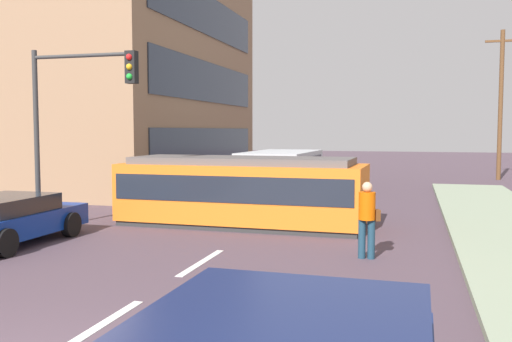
% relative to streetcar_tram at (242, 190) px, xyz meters
% --- Properties ---
extents(ground_plane, '(120.00, 120.00, 0.00)m').
position_rel_streetcar_tram_xyz_m(ground_plane, '(0.56, -0.71, -1.03)').
color(ground_plane, '#4D3C47').
extents(lane_stripe_1, '(0.16, 2.40, 0.01)m').
position_rel_streetcar_tram_xyz_m(lane_stripe_1, '(0.56, -8.71, -1.03)').
color(lane_stripe_1, silver).
rests_on(lane_stripe_1, ground).
extents(lane_stripe_2, '(0.16, 2.40, 0.01)m').
position_rel_streetcar_tram_xyz_m(lane_stripe_2, '(0.56, -4.71, -1.03)').
color(lane_stripe_2, silver).
rests_on(lane_stripe_2, ground).
extents(lane_stripe_3, '(0.16, 2.40, 0.01)m').
position_rel_streetcar_tram_xyz_m(lane_stripe_3, '(0.56, 6.00, -1.03)').
color(lane_stripe_3, silver).
rests_on(lane_stripe_3, ground).
extents(lane_stripe_4, '(0.16, 2.40, 0.01)m').
position_rel_streetcar_tram_xyz_m(lane_stripe_4, '(0.56, 12.00, -1.03)').
color(lane_stripe_4, silver).
rests_on(lane_stripe_4, ground).
extents(corner_building, '(17.93, 15.44, 12.80)m').
position_rel_streetcar_tram_xyz_m(corner_building, '(-13.80, 10.34, 5.37)').
color(corner_building, '#927052').
rests_on(corner_building, ground).
extents(streetcar_tram, '(7.17, 2.68, 2.00)m').
position_rel_streetcar_tram_xyz_m(streetcar_tram, '(0.00, 0.00, 0.00)').
color(streetcar_tram, orange).
rests_on(streetcar_tram, ground).
extents(city_bus, '(2.66, 5.24, 1.90)m').
position_rel_streetcar_tram_xyz_m(city_bus, '(-0.44, 6.93, 0.05)').
color(city_bus, '#B8BDC1').
rests_on(city_bus, ground).
extents(pedestrian_crossing, '(0.47, 0.36, 1.67)m').
position_rel_streetcar_tram_xyz_m(pedestrian_crossing, '(3.87, -3.38, -0.09)').
color(pedestrian_crossing, '#1A384B').
rests_on(pedestrian_crossing, ground).
extents(parked_sedan_mid, '(2.09, 4.11, 1.19)m').
position_rel_streetcar_tram_xyz_m(parked_sedan_mid, '(-4.68, -4.23, -0.41)').
color(parked_sedan_mid, navy).
rests_on(parked_sedan_mid, ground).
extents(traffic_light_mast, '(3.16, 0.33, 4.96)m').
position_rel_streetcar_tram_xyz_m(traffic_light_mast, '(-3.98, -2.31, 2.47)').
color(traffic_light_mast, '#333333').
rests_on(traffic_light_mast, ground).
extents(utility_pole_far, '(1.80, 0.24, 8.29)m').
position_rel_streetcar_tram_xyz_m(utility_pole_far, '(9.45, 18.16, 3.30)').
color(utility_pole_far, brown).
rests_on(utility_pole_far, ground).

